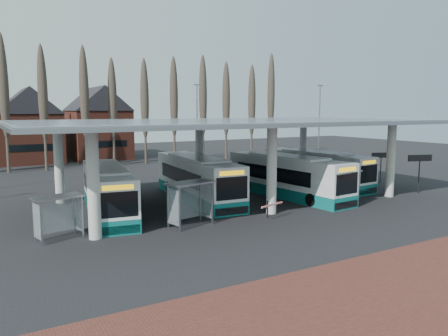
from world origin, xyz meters
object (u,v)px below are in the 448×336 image
bus_0 (107,191)px  bus_1 (197,179)px  shelter_1 (189,194)px  shelter_2 (340,181)px  shelter_0 (57,207)px  bus_2 (286,177)px  bus_3 (315,169)px

bus_0 → bus_1: 7.56m
bus_0 → shelter_1: bus_0 is taller
shelter_1 → shelter_2: shelter_1 is taller
shelter_0 → shelter_1: bearing=-20.3°
bus_2 → bus_3: (5.56, 2.74, -0.07)m
bus_3 → shelter_0: bearing=-171.4°
bus_3 → shelter_1: bus_3 is taller
bus_1 → shelter_0: 12.92m
bus_1 → bus_2: bearing=-14.9°
shelter_0 → shelter_2: bearing=-18.1°
shelter_2 → shelter_1: bearing=165.8°
shelter_1 → shelter_0: bearing=159.4°
bus_0 → bus_3: size_ratio=1.00×
shelter_0 → bus_0: bearing=37.1°
bus_0 → bus_3: bearing=13.2°
bus_0 → bus_2: 14.53m
bus_3 → bus_0: bearing=178.4°
shelter_0 → bus_3: bearing=1.9°
bus_1 → bus_3: bus_1 is taller
bus_2 → bus_0: bearing=169.6°
bus_2 → shelter_0: size_ratio=4.39×
bus_2 → shelter_0: (-18.49, -3.41, 0.16)m
bus_2 → shelter_0: bearing=-174.8°
bus_1 → bus_2: bus_1 is taller
bus_1 → shelter_1: size_ratio=3.92×
bus_3 → shelter_2: bus_3 is taller
bus_0 → shelter_1: (3.48, -5.75, 0.46)m
bus_1 → shelter_0: size_ratio=4.42×
bus_3 → shelter_0: size_ratio=4.21×
bus_2 → bus_1: bearing=155.2°
bus_2 → bus_3: bearing=21.0°
shelter_1 → bus_0: bearing=108.4°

